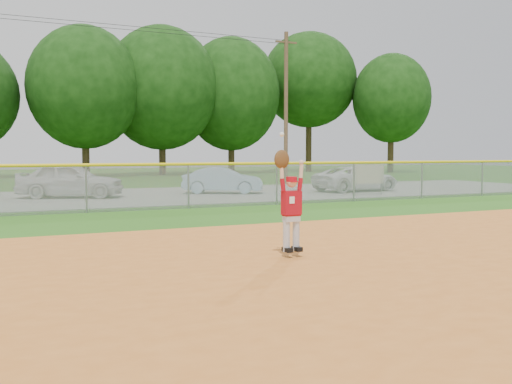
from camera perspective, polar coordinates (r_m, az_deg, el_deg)
ground at (r=10.41m, az=10.60°, el=-6.57°), size 120.00×120.00×0.00m
clay_infield at (r=8.20m, az=22.97°, el=-9.55°), size 24.00×16.00×0.04m
parking_strip at (r=25.13m, az=-10.98°, el=-0.37°), size 44.00×10.00×0.03m
car_white_a at (r=24.62m, az=-18.05°, el=1.13°), size 4.56×3.17×1.44m
car_blue at (r=25.95m, az=-3.34°, el=1.18°), size 3.78×2.77×1.19m
car_white_b at (r=27.76m, az=9.98°, el=1.31°), size 4.41×2.32×1.18m
sponsor_sign at (r=25.17m, az=11.17°, el=1.75°), size 1.61×0.06×1.43m
outfield_fence at (r=19.31m, az=-6.78°, el=0.96°), size 40.06×0.10×1.55m
power_lines at (r=31.25m, az=-11.94°, el=9.02°), size 19.40×0.24×9.00m
tree_line at (r=47.10m, az=-16.41°, el=10.71°), size 62.37×13.00×14.43m
ballplayer at (r=10.08m, az=3.42°, el=-0.94°), size 0.59×0.26×2.11m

